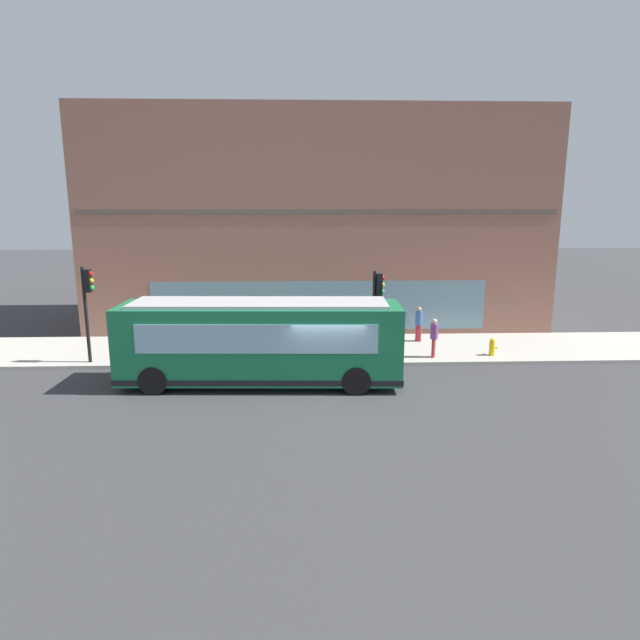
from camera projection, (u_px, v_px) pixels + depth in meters
The scene contains 12 objects.
ground at pixel (327, 388), 19.64m from camera, with size 120.00×120.00×0.00m, color #38383A.
sidewalk_curb at pixel (321, 349), 24.57m from camera, with size 4.92×40.00×0.15m, color #B2ADA3.
building_corner at pixel (317, 221), 30.15m from camera, with size 8.90×23.07×11.01m.
city_bus_nearside at pixel (260, 343), 19.82m from camera, with size 2.94×10.13×3.07m.
traffic_light_near_corner at pixel (377, 298), 22.20m from camera, with size 0.32×0.49×3.66m.
traffic_light_down_block at pixel (88, 296), 21.79m from camera, with size 0.32×0.49×3.88m.
fire_hydrant at pixel (492, 347), 23.27m from camera, with size 0.35×0.35×0.74m.
pedestrian_near_hydrant at pixel (434, 335), 22.86m from camera, with size 0.32×0.32×1.64m.
pedestrian_by_light_pole at pixel (189, 321), 25.91m from camera, with size 0.32×0.32×1.58m.
pedestrian_near_building_entrance at pixel (419, 322), 25.53m from camera, with size 0.32×0.32×1.62m.
pedestrian_walking_along_curb at pixel (339, 323), 25.26m from camera, with size 0.32×0.32×1.64m.
newspaper_vending_box at pixel (266, 329), 26.16m from camera, with size 0.44×0.43×0.90m.
Camera 1 is at (-18.67, 0.95, 6.51)m, focal length 30.89 mm.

